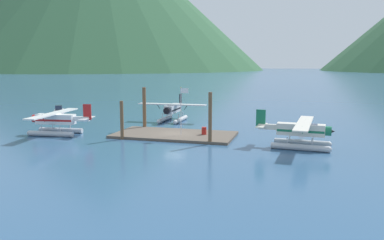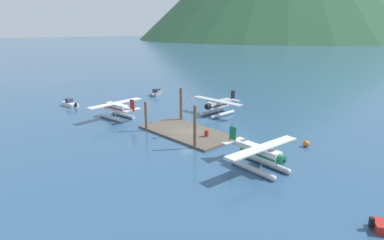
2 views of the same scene
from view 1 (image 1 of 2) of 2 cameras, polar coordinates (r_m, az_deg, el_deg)
ground_plane at (r=46.28m, az=-2.63°, el=-2.38°), size 1200.00×1200.00×0.00m
dock_platform at (r=46.25m, az=-2.63°, el=-2.20°), size 14.41×7.30×0.30m
piling_near_left at (r=44.55m, az=-10.43°, el=-0.03°), size 0.40×0.40×4.46m
piling_near_right at (r=41.12m, az=2.73°, el=0.24°), size 0.40×0.40×5.66m
piling_far_left at (r=51.10m, az=-7.13°, el=1.75°), size 0.47×0.47×5.57m
flagpole at (r=44.72m, az=-1.51°, el=2.25°), size 0.95×0.10×5.70m
fuel_drum at (r=45.51m, az=1.80°, el=-1.62°), size 0.62×0.62×0.88m
mooring_buoy at (r=51.19m, az=16.06°, el=-1.17°), size 0.86×0.86×0.86m
seaplane_white_port_aft at (r=49.72m, az=-19.70°, el=-0.27°), size 7.95×10.49×3.84m
seaplane_silver_bow_left at (r=57.63m, az=-2.91°, el=1.36°), size 10.42×7.98×3.84m
seaplane_cream_stbd_aft at (r=41.02m, az=15.96°, el=-1.87°), size 7.97×10.48×3.84m
boat_grey_open_west at (r=70.17m, az=-19.25°, el=1.28°), size 3.49×4.36×1.50m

